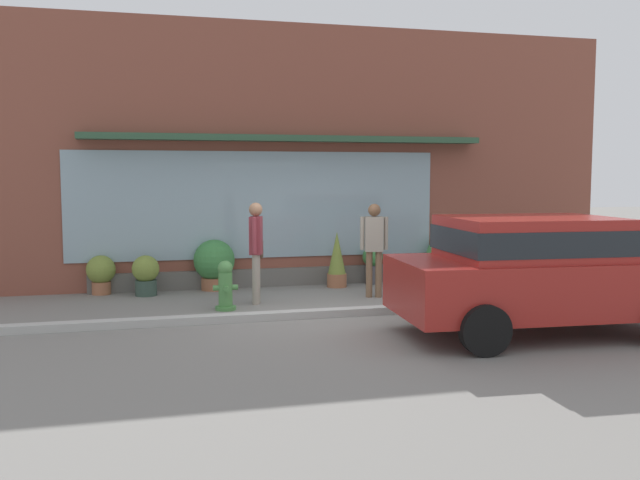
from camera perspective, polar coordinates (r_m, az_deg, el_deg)
name	(u,v)px	position (r m, az deg, el deg)	size (l,w,h in m)	color
ground_plane	(326,314)	(11.21, 0.52, -6.12)	(60.00, 60.00, 0.00)	gray
curb_strip	(330,313)	(11.01, 0.79, -6.02)	(14.00, 0.24, 0.12)	#B2B2AD
storefront	(285,159)	(14.08, -2.90, 6.69)	(14.00, 0.81, 5.22)	brown
fire_hydrant	(225,286)	(11.59, -7.79, -3.75)	(0.41, 0.38, 0.82)	#4C8C47
pedestrian_with_handbag	(256,245)	(12.00, -5.27, -0.41)	(0.33, 0.61, 1.76)	#9E9384
pedestrian_passerby	(374,242)	(12.62, 4.48, -0.18)	(0.49, 0.28, 1.71)	brown
parked_car_red	(538,269)	(10.10, 17.50, -2.26)	(4.21, 2.25, 1.66)	maroon
potted_plant_window_left	(101,272)	(13.60, -17.59, -2.56)	(0.54, 0.54, 0.74)	#9E6042
potted_plant_window_center	(214,263)	(13.61, -8.70, -1.86)	(0.80, 0.80, 0.98)	#9E6042
potted_plant_corner_tall	(444,258)	(14.75, 10.19, -1.45)	(0.76, 0.76, 0.93)	#9E6042
potted_plant_near_hydrant	(373,262)	(14.24, 4.35, -1.84)	(0.42, 0.42, 0.77)	#4C4C51
potted_plant_doorstep	(507,260)	(15.51, 15.18, -1.59)	(0.25, 0.25, 0.84)	#9E6042
potted_plant_low_front	(146,274)	(13.22, -14.16, -2.71)	(0.50, 0.50, 0.75)	#33473D
potted_plant_trailing_edge	(337,261)	(13.79, 1.40, -1.70)	(0.39, 0.39, 1.11)	#9E6042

